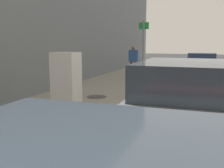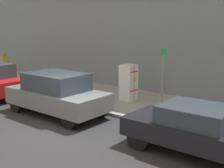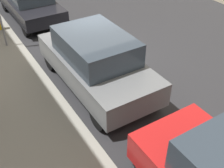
% 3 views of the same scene
% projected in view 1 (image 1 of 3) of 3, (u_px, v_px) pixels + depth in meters
% --- Properties ---
extents(ground_plane, '(80.00, 80.00, 0.00)m').
position_uv_depth(ground_plane, '(220.00, 126.00, 7.27)').
color(ground_plane, '#28282B').
extents(sidewalk_slab, '(4.48, 44.00, 0.13)m').
position_uv_depth(sidewalk_slab, '(72.00, 110.00, 8.69)').
color(sidewalk_slab, gray).
rests_on(sidewalk_slab, ground).
extents(discarded_refrigerator, '(0.71, 0.65, 1.72)m').
position_uv_depth(discarded_refrigerator, '(66.00, 82.00, 8.19)').
color(discarded_refrigerator, white).
rests_on(discarded_refrigerator, sidewalk_slab).
extents(manhole_cover, '(0.70, 0.70, 0.02)m').
position_uv_depth(manhole_cover, '(97.00, 97.00, 10.32)').
color(manhole_cover, '#47443F').
rests_on(manhole_cover, sidewalk_slab).
extents(street_sign_post, '(0.36, 0.07, 2.77)m').
position_uv_depth(street_sign_post, '(143.00, 55.00, 10.03)').
color(street_sign_post, slate).
rests_on(street_sign_post, sidewalk_slab).
extents(fire_hydrant, '(0.22, 0.22, 0.71)m').
position_uv_depth(fire_hydrant, '(156.00, 82.00, 11.64)').
color(fire_hydrant, gold).
rests_on(fire_hydrant, sidewalk_slab).
extents(pedestrian_standing_near, '(0.51, 0.24, 1.77)m').
position_uv_depth(pedestrian_standing_near, '(133.00, 59.00, 15.88)').
color(pedestrian_standing_near, '#B73338').
rests_on(pedestrian_standing_near, sidewalk_slab).
extents(parked_suv_gray, '(1.97, 4.51, 1.75)m').
position_uv_depth(parked_suv_gray, '(181.00, 102.00, 5.94)').
color(parked_suv_gray, slate).
rests_on(parked_suv_gray, ground).
extents(parked_sedan_dark, '(1.81, 4.45, 1.41)m').
position_uv_depth(parked_sedan_dark, '(197.00, 76.00, 11.65)').
color(parked_sedan_dark, black).
rests_on(parked_sedan_dark, ground).
extents(parked_hatchback_blue, '(1.77, 3.90, 1.46)m').
position_uv_depth(parked_hatchback_blue, '(202.00, 65.00, 16.88)').
color(parked_hatchback_blue, '#23479E').
rests_on(parked_hatchback_blue, ground).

